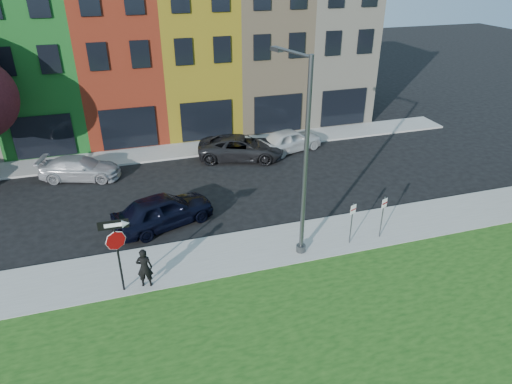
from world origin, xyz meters
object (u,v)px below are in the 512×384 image
object	(u,v)px
sedan_near	(163,210)
street_lamp	(302,161)
stop_sign	(116,242)
man	(145,268)

from	to	relation	value
sedan_near	street_lamp	world-z (taller)	street_lamp
stop_sign	street_lamp	xyz separation A→B (m)	(7.22, 0.56, 1.95)
sedan_near	street_lamp	distance (m)	7.28
man	stop_sign	bearing A→B (deg)	12.73
stop_sign	man	distance (m)	1.58
man	street_lamp	size ratio (longest dim) A/B	0.20
sedan_near	street_lamp	bearing A→B (deg)	-145.83
stop_sign	street_lamp	size ratio (longest dim) A/B	0.37
street_lamp	sedan_near	bearing A→B (deg)	128.87
stop_sign	sedan_near	world-z (taller)	stop_sign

